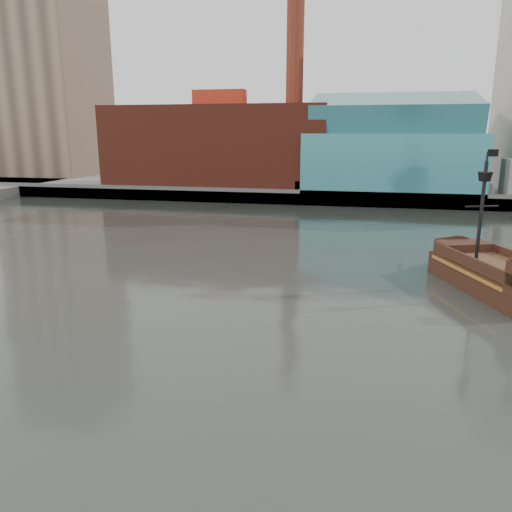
# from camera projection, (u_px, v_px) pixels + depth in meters

# --- Properties ---
(ground) EXTENTS (400.00, 400.00, 0.00)m
(ground) POSITION_uv_depth(u_px,v_px,m) (235.00, 373.00, 26.05)
(ground) COLOR #272A25
(ground) RESTS_ON ground
(promenade_far) EXTENTS (220.00, 60.00, 2.00)m
(promenade_far) POSITION_uv_depth(u_px,v_px,m) (339.00, 183.00, 112.95)
(promenade_far) COLOR slate
(promenade_far) RESTS_ON ground
(seawall) EXTENTS (220.00, 1.00, 2.60)m
(seawall) POSITION_uv_depth(u_px,v_px,m) (329.00, 198.00, 84.94)
(seawall) COLOR #4C4C49
(seawall) RESTS_ON ground
(skyline) EXTENTS (149.00, 45.00, 62.00)m
(skyline) POSITION_uv_depth(u_px,v_px,m) (368.00, 68.00, 99.13)
(skyline) COLOR #7F624C
(skyline) RESTS_ON promenade_far
(pirate_ship) EXTENTS (9.93, 16.31, 11.74)m
(pirate_ship) POSITION_uv_depth(u_px,v_px,m) (497.00, 279.00, 39.03)
(pirate_ship) COLOR black
(pirate_ship) RESTS_ON ground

